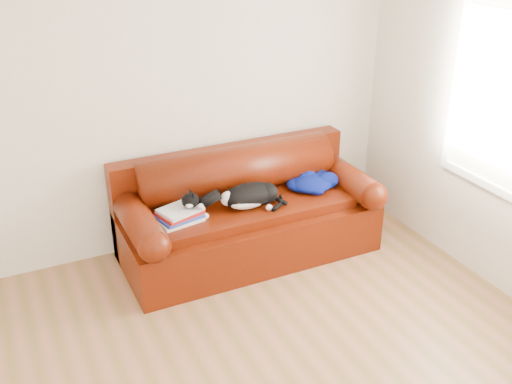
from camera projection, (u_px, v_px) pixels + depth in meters
room_shell at (264, 135)px, 2.98m from camera, size 4.52×4.02×2.61m
sofa_base at (249, 229)px, 5.03m from camera, size 2.10×0.90×0.50m
sofa_back at (236, 185)px, 5.10m from camera, size 2.10×1.01×0.88m
book_stack at (179, 215)px, 4.60m from camera, size 0.37×0.32×0.10m
cat at (249, 196)px, 4.79m from camera, size 0.65×0.34×0.24m
blanket at (313, 182)px, 5.11m from camera, size 0.49×0.40×0.14m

